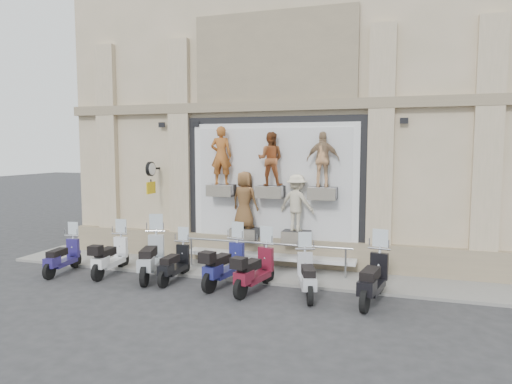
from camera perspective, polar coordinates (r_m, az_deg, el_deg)
ground at (r=11.50m, az=-1.86°, el=-12.79°), size 90.00×90.00×0.00m
sidewalk at (r=13.40m, az=1.18°, el=-9.93°), size 16.00×2.20×0.08m
building at (r=17.82m, az=5.80°, el=13.21°), size 14.00×8.60×12.00m
shop_vitrine at (r=13.58m, az=2.13°, el=0.29°), size 5.60×0.87×4.30m
guard_rail at (r=13.20m, az=1.06°, el=-8.27°), size 5.06×0.10×0.93m
clock_sign_bracket at (r=14.84m, az=-12.99°, el=2.26°), size 0.10×0.80×1.02m
scooter_a at (r=14.35m, az=-23.05°, el=-6.61°), size 0.71×1.78×1.41m
scooter_b at (r=13.73m, az=-17.72°, el=-6.74°), size 0.69×1.90×1.51m
scooter_c at (r=13.02m, az=-13.00°, el=-6.85°), size 1.21×2.19×1.71m
scooter_d at (r=12.66m, az=-10.17°, el=-7.86°), size 0.52×1.72×1.40m
scooter_e at (r=12.09m, az=-3.91°, el=-7.93°), size 0.95×2.05×1.60m
scooter_f at (r=11.58m, az=-0.13°, el=-8.60°), size 0.94×2.00×1.57m
scooter_g at (r=11.30m, az=6.41°, el=-9.23°), size 1.04×1.90×1.48m
scooter_h at (r=11.08m, az=14.46°, el=-9.25°), size 0.93×2.09×1.64m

